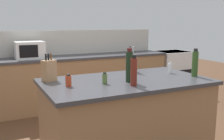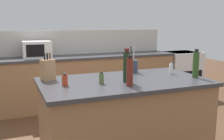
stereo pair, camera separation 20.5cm
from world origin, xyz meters
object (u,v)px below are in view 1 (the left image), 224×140
object	(u,v)px
range_oven	(172,71)
microwave	(30,50)
wine_bottle	(129,66)
olive_oil_bottle	(195,63)
spice_jar_oregano	(105,78)
knife_block	(49,70)
spice_jar_paprika	(68,81)
utensil_crock	(132,65)
salt_shaker	(170,68)
vinegar_bottle	(134,71)

from	to	relation	value
range_oven	microwave	distance (m)	3.10
wine_bottle	microwave	bearing A→B (deg)	105.59
olive_oil_bottle	spice_jar_oregano	bearing A→B (deg)	174.07
knife_block	spice_jar_paprika	world-z (taller)	knife_block
spice_jar_oregano	utensil_crock	bearing A→B (deg)	37.73
salt_shaker	olive_oil_bottle	distance (m)	0.32
olive_oil_bottle	spice_jar_oregano	world-z (taller)	olive_oil_bottle
salt_shaker	olive_oil_bottle	world-z (taller)	olive_oil_bottle
range_oven	spice_jar_paprika	size ratio (longest dim) A/B	7.68
range_oven	wine_bottle	xyz separation A→B (m)	(-2.40, -2.29, 0.64)
utensil_crock	olive_oil_bottle	size ratio (longest dim) A/B	1.01
microwave	olive_oil_bottle	distance (m)	2.78
utensil_crock	vinegar_bottle	distance (m)	0.74
vinegar_bottle	salt_shaker	xyz separation A→B (m)	(0.72, 0.36, -0.08)
microwave	salt_shaker	world-z (taller)	microwave
spice_jar_oregano	knife_block	bearing A→B (deg)	141.81
microwave	vinegar_bottle	xyz separation A→B (m)	(0.59, -2.46, -0.00)
knife_block	salt_shaker	distance (m)	1.42
spice_jar_paprika	knife_block	bearing A→B (deg)	109.41
wine_bottle	salt_shaker	xyz separation A→B (m)	(0.67, 0.19, -0.10)
range_oven	knife_block	xyz separation A→B (m)	(-3.14, -1.89, 0.59)
spice_jar_paprika	salt_shaker	xyz separation A→B (m)	(1.30, 0.11, 0.01)
utensil_crock	salt_shaker	xyz separation A→B (m)	(0.36, -0.28, -0.02)
knife_block	salt_shaker	size ratio (longest dim) A/B	2.20
olive_oil_bottle	spice_jar_oregano	distance (m)	1.08
microwave	spice_jar_paprika	bearing A→B (deg)	-89.57
knife_block	spice_jar_paprika	bearing A→B (deg)	-94.53
microwave	olive_oil_bottle	size ratio (longest dim) A/B	1.49
salt_shaker	utensil_crock	bearing A→B (deg)	142.17
knife_block	utensil_crock	bearing A→B (deg)	-19.94
wine_bottle	knife_block	bearing A→B (deg)	151.44
knife_block	olive_oil_bottle	xyz separation A→B (m)	(1.54, -0.48, 0.04)
knife_block	olive_oil_bottle	bearing A→B (deg)	-41.26
utensil_crock	salt_shaker	distance (m)	0.46
vinegar_bottle	salt_shaker	distance (m)	0.81
vinegar_bottle	wine_bottle	distance (m)	0.18
knife_block	wine_bottle	world-z (taller)	wine_bottle
spice_jar_paprika	vinegar_bottle	bearing A→B (deg)	-23.63
knife_block	spice_jar_oregano	distance (m)	0.60
utensil_crock	spice_jar_paprika	xyz separation A→B (m)	(-0.93, -0.39, -0.03)
microwave	spice_jar_paprika	xyz separation A→B (m)	(0.02, -2.21, -0.09)
vinegar_bottle	utensil_crock	bearing A→B (deg)	61.06
knife_block	vinegar_bottle	xyz separation A→B (m)	(0.69, -0.57, 0.03)
olive_oil_bottle	spice_jar_paprika	bearing A→B (deg)	173.51
utensil_crock	spice_jar_paprika	bearing A→B (deg)	-157.19
microwave	spice_jar_paprika	world-z (taller)	microwave
range_oven	microwave	bearing A→B (deg)	180.00
range_oven	vinegar_bottle	bearing A→B (deg)	-134.83
microwave	knife_block	xyz separation A→B (m)	(-0.10, -1.89, -0.03)
knife_block	spice_jar_oregano	xyz separation A→B (m)	(0.47, -0.37, -0.06)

